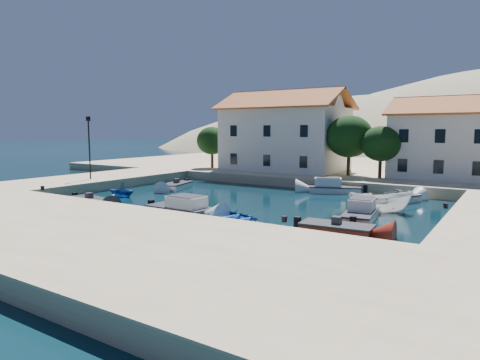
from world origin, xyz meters
name	(u,v)px	position (x,y,z in m)	size (l,w,h in m)	color
ground	(165,225)	(0.00, 0.00, 0.00)	(400.00, 400.00, 0.00)	black
quay_south	(83,237)	(0.00, -6.00, 0.50)	(52.00, 12.00, 1.00)	tan
quay_west	(97,181)	(-19.00, 10.00, 0.50)	(8.00, 20.00, 1.00)	tan
quay_north	(372,170)	(2.00, 38.00, 0.50)	(80.00, 36.00, 1.00)	tan
building_left	(285,130)	(-6.00, 28.00, 5.94)	(14.70, 9.45, 9.70)	white
building_mid	(446,137)	(12.00, 29.00, 5.22)	(10.50, 8.40, 8.30)	white
trees	(363,140)	(4.51, 25.46, 4.84)	(37.30, 5.30, 6.45)	#382314
lamppost	(89,142)	(-17.50, 8.00, 4.75)	(0.35, 0.25, 6.22)	black
bollards	(236,202)	(2.80, 3.87, 1.15)	(29.36, 9.56, 0.30)	black
motorboat_grey_sw	(89,202)	(-9.51, 1.68, 0.29)	(4.70, 2.80, 1.25)	#2D2D31
cabin_cruiser_south	(180,208)	(-1.27, 2.86, 0.48)	(4.91, 2.24, 1.60)	silver
rowboat_south	(229,225)	(3.40, 2.21, 0.00)	(3.90, 5.46, 1.13)	#1C509B
motorboat_red_se	(337,229)	(9.93, 3.54, 0.29)	(4.17, 2.12, 1.25)	maroon
cabin_cruiser_east	(360,214)	(9.91, 7.93, 0.48)	(2.45, 4.72, 1.60)	silver
boat_east	(380,213)	(10.23, 11.46, 0.00)	(1.71, 4.54, 1.75)	silver
motorboat_white_ne	(399,199)	(10.38, 16.54, 0.29)	(3.05, 4.07, 1.25)	silver
rowboat_west	(122,196)	(-11.12, 6.34, 0.00)	(2.38, 2.76, 1.45)	#1C509B
motorboat_white_west	(177,186)	(-10.23, 12.68, 0.29)	(2.70, 4.27, 1.25)	silver
cabin_cruiser_north	(335,188)	(3.97, 19.00, 0.48)	(5.15, 3.65, 1.60)	silver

